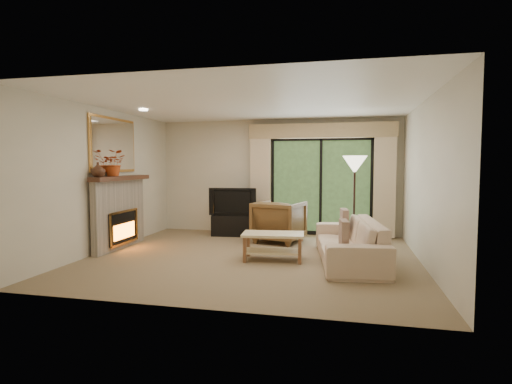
% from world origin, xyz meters
% --- Properties ---
extents(floor, '(5.50, 5.50, 0.00)m').
position_xyz_m(floor, '(0.00, 0.00, 0.00)').
color(floor, '#836C4D').
rests_on(floor, ground).
extents(ceiling, '(5.50, 5.50, 0.00)m').
position_xyz_m(ceiling, '(0.00, 0.00, 2.60)').
color(ceiling, white).
rests_on(ceiling, ground).
extents(wall_back, '(5.00, 0.00, 5.00)m').
position_xyz_m(wall_back, '(0.00, 2.50, 1.30)').
color(wall_back, beige).
rests_on(wall_back, ground).
extents(wall_front, '(5.00, 0.00, 5.00)m').
position_xyz_m(wall_front, '(0.00, -2.50, 1.30)').
color(wall_front, beige).
rests_on(wall_front, ground).
extents(wall_left, '(0.00, 5.00, 5.00)m').
position_xyz_m(wall_left, '(-2.75, 0.00, 1.30)').
color(wall_left, beige).
rests_on(wall_left, ground).
extents(wall_right, '(0.00, 5.00, 5.00)m').
position_xyz_m(wall_right, '(2.75, 0.00, 1.30)').
color(wall_right, beige).
rests_on(wall_right, ground).
extents(fireplace, '(0.24, 1.70, 1.37)m').
position_xyz_m(fireplace, '(-2.63, 0.20, 0.69)').
color(fireplace, gray).
rests_on(fireplace, floor).
extents(mirror, '(0.07, 1.45, 1.02)m').
position_xyz_m(mirror, '(-2.71, 0.20, 1.95)').
color(mirror, '#DA9D4D').
rests_on(mirror, wall_left).
extents(sliding_door, '(2.26, 0.10, 2.16)m').
position_xyz_m(sliding_door, '(1.00, 2.45, 1.10)').
color(sliding_door, black).
rests_on(sliding_door, floor).
extents(curtain_left, '(0.45, 0.18, 2.35)m').
position_xyz_m(curtain_left, '(-0.35, 2.34, 1.20)').
color(curtain_left, '#CFB38F').
rests_on(curtain_left, floor).
extents(curtain_right, '(0.45, 0.18, 2.35)m').
position_xyz_m(curtain_right, '(2.35, 2.34, 1.20)').
color(curtain_right, '#CFB38F').
rests_on(curtain_right, floor).
extents(cornice, '(3.20, 0.24, 0.32)m').
position_xyz_m(cornice, '(1.00, 2.36, 2.32)').
color(cornice, tan).
rests_on(cornice, wall_back).
extents(media_console, '(0.97, 0.50, 0.47)m').
position_xyz_m(media_console, '(-0.89, 1.95, 0.23)').
color(media_console, black).
rests_on(media_console, floor).
extents(tv, '(1.06, 0.23, 0.61)m').
position_xyz_m(tv, '(-0.89, 1.95, 0.77)').
color(tv, black).
rests_on(tv, media_console).
extents(armchair, '(1.10, 1.12, 0.85)m').
position_xyz_m(armchair, '(0.23, 1.45, 0.42)').
color(armchair, brown).
rests_on(armchair, floor).
extents(sofa, '(1.22, 2.45, 0.69)m').
position_xyz_m(sofa, '(1.61, 0.04, 0.34)').
color(sofa, '#CAAA8D').
rests_on(sofa, floor).
extents(pillow_near, '(0.16, 0.41, 0.40)m').
position_xyz_m(pillow_near, '(1.53, -0.63, 0.58)').
color(pillow_near, brown).
rests_on(pillow_near, sofa).
extents(pillow_far, '(0.16, 0.43, 0.42)m').
position_xyz_m(pillow_far, '(1.53, 0.72, 0.58)').
color(pillow_far, brown).
rests_on(pillow_far, sofa).
extents(coffee_table, '(1.06, 0.66, 0.45)m').
position_xyz_m(coffee_table, '(0.38, -0.11, 0.23)').
color(coffee_table, beige).
rests_on(coffee_table, floor).
extents(floor_lamp, '(0.57, 0.57, 1.75)m').
position_xyz_m(floor_lamp, '(1.71, 1.37, 0.88)').
color(floor_lamp, '#FBF2CF').
rests_on(floor_lamp, floor).
extents(vase, '(0.27, 0.27, 0.25)m').
position_xyz_m(vase, '(-2.61, -0.46, 1.50)').
color(vase, '#402315').
rests_on(vase, fireplace).
extents(branches, '(0.52, 0.48, 0.48)m').
position_xyz_m(branches, '(-2.61, 0.03, 1.61)').
color(branches, '#B04117').
rests_on(branches, fireplace).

